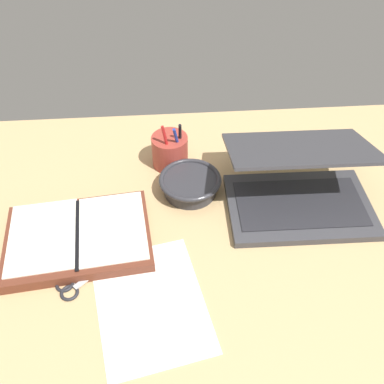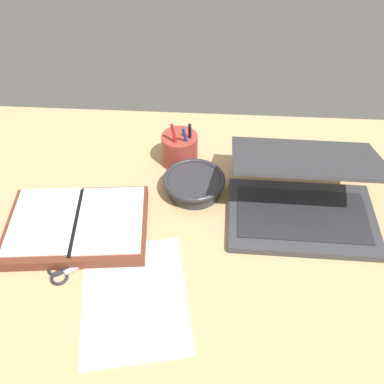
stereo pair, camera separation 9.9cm
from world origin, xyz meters
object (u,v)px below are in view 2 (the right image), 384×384
at_px(scissors, 64,271).
at_px(pen_cup, 180,149).
at_px(bowl, 194,184).
at_px(laptop, 303,197).
at_px(planner, 78,224).

bearing_deg(scissors, pen_cup, 29.82).
relative_size(bowl, pen_cup, 1.11).
height_order(laptop, scissors, laptop).
height_order(pen_cup, planner, pen_cup).
height_order(laptop, planner, laptop).
height_order(pen_cup, scissors, pen_cup).
xyz_separation_m(pen_cup, planner, (-0.22, -0.25, -0.03)).
height_order(planner, scissors, planner).
bearing_deg(scissors, laptop, -8.33).
distance_m(bowl, scissors, 0.37).
distance_m(pen_cup, planner, 0.34).
xyz_separation_m(pen_cup, scissors, (-0.22, -0.38, -0.04)).
bearing_deg(pen_cup, laptop, -28.51).
relative_size(planner, scissors, 2.80).
distance_m(laptop, pen_cup, 0.35).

